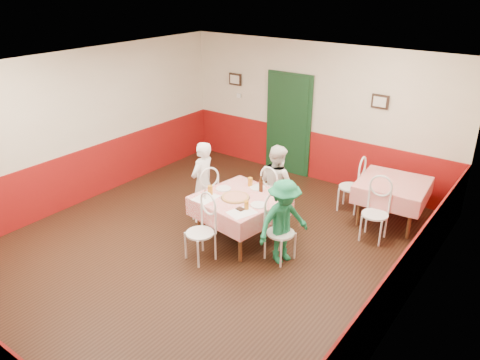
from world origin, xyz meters
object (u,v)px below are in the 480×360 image
Objects in this scene: chair_far at (275,198)px; wallet at (240,209)px; glass_b at (246,205)px; main_table at (240,218)px; chair_second_b at (375,215)px; diner_far at (277,184)px; glass_a at (210,190)px; diner_right at (284,222)px; chair_second_a at (351,187)px; chair_left at (205,198)px; diner_left at (203,182)px; chair_near at (200,233)px; pizza at (235,197)px; second_table at (391,202)px; beer_bottle at (261,184)px; glass_c at (250,182)px; chair_right at (280,233)px.

chair_far is 1.24m from wallet.
glass_b is 0.11m from wallet.
chair_second_b is at bearing 35.69° from main_table.
main_table is 0.96m from diner_far.
glass_a is 1.34m from diner_right.
chair_second_a is 0.68× the size of diner_right.
wallet is (1.11, -0.48, 0.32)m from chair_left.
main_table is at bearing 78.70° from diner_left.
chair_left and chair_near have the same top height.
pizza is 0.30× the size of diner_left.
main_table is at bearing 65.90° from pizza.
second_table is at bearing 45.45° from glass_a.
wallet is (-0.06, -0.07, -0.05)m from glass_b.
diner_left is (-1.04, -0.23, -0.16)m from beer_bottle.
chair_second_b is 2.08m from glass_c.
chair_far is at bearing 80.12° from pizza.
second_table is 0.80× the size of diner_far.
diner_left is at bearing -50.39° from chair_second_a.
chair_right is 0.70m from wallet.
wallet is 0.08× the size of diner_far.
glass_c is at bearing 102.01° from chair_near.
beer_bottle is at bearing 114.42° from diner_far.
beer_bottle is at bearing 99.13° from chair_far.
beer_bottle is at bearing 124.10° from chair_left.
chair_far is at bearing 103.67° from diner_far.
chair_second_a is at bearing 57.08° from glass_a.
chair_second_a is at bearing 81.14° from chair_near.
diner_far is (-0.13, 1.24, -0.08)m from wallet.
glass_c is (-1.87, -0.83, 0.38)m from chair_second_b.
main_table is 0.85m from chair_far.
diner_right reaches higher than chair_second_a.
pizza is 0.93m from diner_right.
chair_right is 2.09× the size of pizza.
second_table is 2.83m from wallet.
chair_right is 2.15m from chair_second_a.
glass_b is at bearing 121.58° from diner_far.
chair_far is at bearing -42.10° from chair_second_a.
pizza reaches higher than main_table.
second_table is at bearing 84.88° from chair_second_a.
beer_bottle is (0.99, 0.24, 0.43)m from chair_left.
chair_right is 6.95× the size of glass_b.
diner_left reaches higher than chair_far.
glass_c is 0.87m from wallet.
diner_far is 1.05× the size of diner_right.
chair_second_b is at bearing 60.97° from chair_near.
diner_right is (1.32, 0.08, -0.18)m from glass_a.
chair_second_b is at bearing -24.24° from chair_right.
chair_second_a is at bearing -105.80° from diner_far.
chair_right and chair_far have the same top height.
diner_far is (0.01, 0.05, 0.25)m from chair_far.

